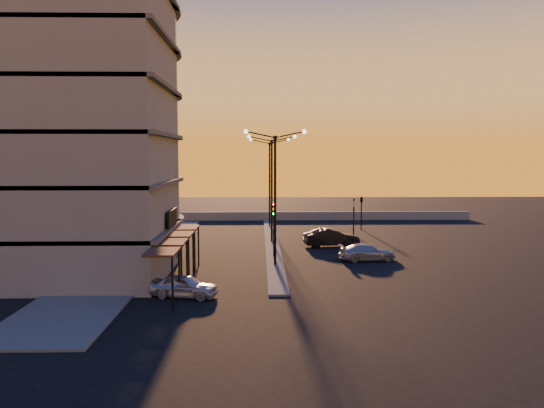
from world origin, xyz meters
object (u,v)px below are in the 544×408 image
Objects in this scene: car_hatchback at (184,286)px; car_sedan at (331,238)px; car_wagon at (368,252)px; streetlamp_mid at (272,180)px; traffic_light_main at (274,220)px.

car_sedan is at bearing -19.17° from car_hatchback.
car_hatchback is 0.88× the size of car_wagon.
car_hatchback is 18.83m from car_sedan.
car_sedan is (5.00, -2.14, -4.83)m from streetlamp_mid.
car_wagon is (12.09, 9.82, -0.02)m from car_hatchback.
traffic_light_main reaches higher than car_wagon.
car_hatchback is 15.58m from car_wagon.
traffic_light_main is 12.23m from car_hatchback.
car_hatchback is at bearing 140.03° from car_sedan.
streetlamp_mid is 7.27m from car_sedan.
car_sedan is at bearing 44.94° from traffic_light_main.
car_wagon is at bearing -37.23° from car_hatchback.
car_sedan reaches higher than car_hatchback.
car_sedan is at bearing 10.90° from car_wagon.
car_hatchback is at bearing 122.56° from car_wagon.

